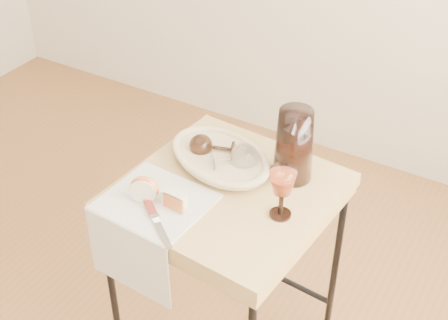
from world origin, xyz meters
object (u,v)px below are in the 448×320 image
Objects in this scene: goblet_lying_a at (215,147)px; apple_half at (145,188)px; bread_basket at (220,160)px; pitcher at (294,145)px; goblet_lying_b at (230,159)px; tea_towel at (156,202)px; table_knife at (156,219)px; side_table at (227,277)px; wine_goblet at (282,193)px.

goblet_lying_a reaches higher than apple_half.
bread_basket is 0.25m from pitcher.
goblet_lying_b is at bearing 138.94° from goblet_lying_a.
tea_towel is at bearing -164.09° from goblet_lying_b.
pitcher is at bearing 51.37° from tea_towel.
pitcher is at bearing 35.22° from bread_basket.
apple_half is (-0.07, -0.28, -0.00)m from goblet_lying_a.
goblet_lying_b is at bearing 116.01° from table_knife.
goblet_lying_b reaches higher than side_table.
side_table is 0.48m from table_knife.
apple_half is (-0.18, -0.17, 0.43)m from side_table.
bread_basket is 0.04m from goblet_lying_a.
goblet_lying_a is 0.35m from table_knife.
goblet_lying_a is 0.29m from apple_half.
goblet_lying_b reaches higher than apple_half.
goblet_lying_b is 0.51× the size of pitcher.
side_table is at bearing 171.18° from wine_goblet.
tea_towel is 0.28m from goblet_lying_a.
bread_basket is 0.28m from apple_half.
bread_basket is at bearing -146.97° from pitcher.
goblet_lying_b reaches higher than table_knife.
pitcher reaches higher than apple_half.
pitcher is (0.25, 0.05, 0.07)m from goblet_lying_a.
goblet_lying_b is at bearing -2.94° from bread_basket.
bread_basket is 0.33m from table_knife.
goblet_lying_a is 0.27m from pitcher.
pitcher is (0.22, 0.07, 0.10)m from bread_basket.
wine_goblet is at bearing -57.57° from pitcher.
table_knife reaches higher than side_table.
wine_goblet reaches higher than side_table.
wine_goblet is at bearing -8.82° from side_table.
bread_basket is (-0.08, 0.09, 0.41)m from side_table.
tea_towel is at bearing 64.07° from goblet_lying_a.
pitcher is 1.28× the size of table_knife.
tea_towel is at bearing -158.42° from wine_goblet.
wine_goblet is 0.41m from apple_half.
goblet_lying_a is 0.75× the size of wine_goblet.
tea_towel is 1.09× the size of pitcher.
goblet_lying_a is at bearing 135.95° from side_table.
pitcher reaches higher than goblet_lying_b.
wine_goblet is at bearing 138.52° from goblet_lying_a.
apple_half is at bearing -118.03° from pitcher.
goblet_lying_b is at bearing 155.81° from wine_goblet.
apple_half is at bearing -159.40° from wine_goblet.
side_table is 0.45m from tea_towel.
wine_goblet is (0.23, -0.10, 0.03)m from goblet_lying_b.
wine_goblet is at bearing 0.19° from apple_half.
wine_goblet is 1.87× the size of apple_half.
bread_basket reaches higher than table_knife.
bread_basket is 0.31m from wine_goblet.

